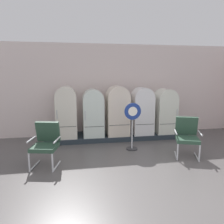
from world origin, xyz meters
name	(u,v)px	position (x,y,z in m)	size (l,w,h in m)	color
ground	(146,183)	(0.00, 0.00, -0.03)	(12.00, 10.00, 0.05)	#514D4D
back_wall	(114,90)	(0.00, 3.66, 1.56)	(11.76, 0.12, 3.09)	silver
display_plinth	(117,136)	(0.00, 3.02, 0.07)	(4.56, 0.95, 0.15)	#252F37
refrigerator_0	(66,110)	(-1.62, 2.94, 0.99)	(0.63, 0.73, 1.58)	silver
refrigerator_1	(93,112)	(-0.79, 2.88, 0.94)	(0.64, 0.62, 1.49)	silver
refrigerator_2	(117,109)	(-0.01, 2.94, 0.98)	(0.70, 0.72, 1.58)	beige
refrigerator_3	(142,110)	(0.81, 2.91, 0.95)	(0.65, 0.66, 1.52)	white
refrigerator_4	(165,110)	(1.61, 2.91, 0.93)	(0.65, 0.67, 1.47)	silver
armchair_left	(46,142)	(-2.02, 1.17, 0.56)	(0.70, 0.75, 1.01)	silver
armchair_right	(187,135)	(1.46, 1.17, 0.56)	(0.75, 0.80, 1.01)	silver
sign_stand	(132,127)	(0.20, 1.87, 0.64)	(0.46, 0.32, 1.32)	#2D2D30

